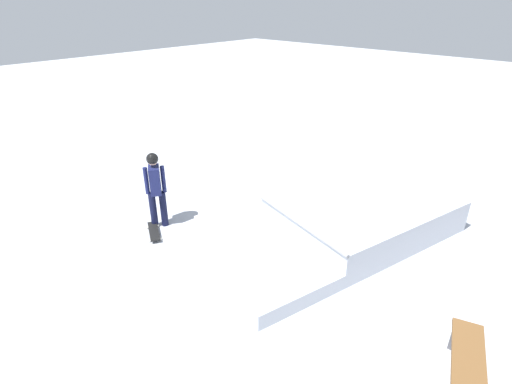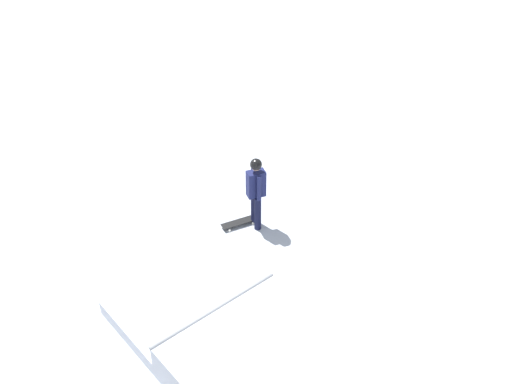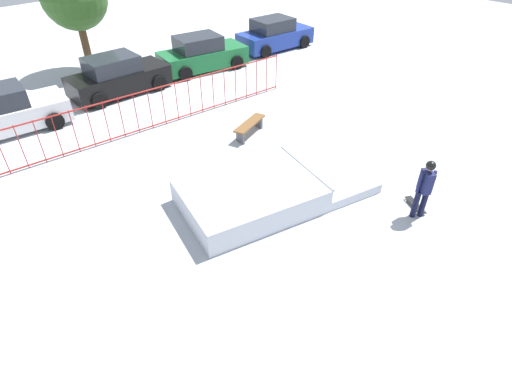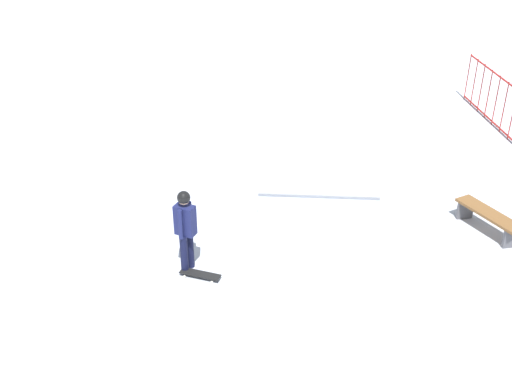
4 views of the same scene
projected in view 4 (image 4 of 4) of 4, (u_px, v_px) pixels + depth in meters
ground_plane at (309, 201)px, 14.65m from camera, size 60.00×60.00×0.00m
skate_ramp at (317, 182)px, 14.79m from camera, size 5.87×3.84×0.74m
skater at (185, 225)px, 11.79m from camera, size 0.40×0.44×1.73m
skateboard at (200, 274)px, 12.01m from camera, size 0.56×0.80×0.09m
park_bench at (489, 218)px, 13.29m from camera, size 1.64×0.88×0.48m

